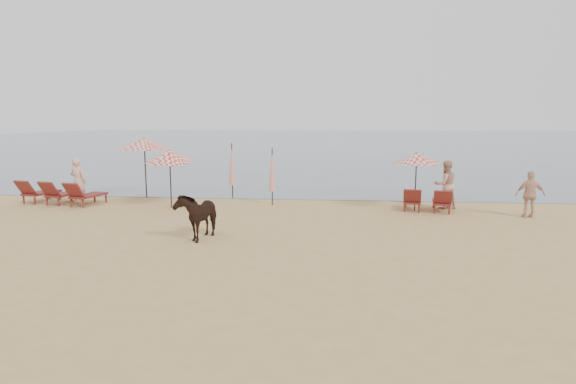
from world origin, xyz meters
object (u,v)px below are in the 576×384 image
Objects in this scene: umbrella_open_left_b at (170,156)px; umbrella_open_right at (417,158)px; umbrella_closed_left at (232,165)px; umbrella_closed_right at (272,170)px; lounger_cluster_right at (427,200)px; umbrella_open_left_a at (144,144)px; lounger_cluster_left at (60,193)px; cow at (198,215)px; beachgoer_left at (78,181)px; beachgoer_right_a at (445,185)px; beachgoer_right_b at (530,194)px.

umbrella_open_left_b is 1.06× the size of umbrella_open_right.
umbrella_open_left_b is 3.24m from umbrella_closed_left.
umbrella_closed_right is (3.89, 1.09, -0.63)m from umbrella_open_left_b.
umbrella_open_left_a is (-11.94, 2.25, 1.98)m from lounger_cluster_right.
umbrella_open_left_a is at bearing 48.39° from lounger_cluster_left.
lounger_cluster_left is 7.18m from umbrella_closed_left.
umbrella_closed_left reaches higher than lounger_cluster_right.
beachgoer_left reaches higher than cow.
beachgoer_right_a is 3.02m from beachgoer_right_b.
cow reaches higher than lounger_cluster_left.
beachgoer_right_a is (14.79, 0.50, -0.02)m from beachgoer_left.
lounger_cluster_left is at bearing -164.46° from umbrella_open_left_b.
umbrella_open_left_b is 0.97× the size of umbrella_closed_left.
beachgoer_left is (-4.05, 0.41, -1.09)m from umbrella_open_left_b.
cow reaches higher than lounger_cluster_right.
beachgoer_right_a is (6.86, -0.19, -0.48)m from umbrella_closed_right.
umbrella_open_left_b is at bearing -62.41° from umbrella_open_left_a.
lounger_cluster_left is at bearing -175.80° from umbrella_open_right.
umbrella_closed_right is 1.23× the size of beachgoer_right_a.
beachgoer_right_b is (10.90, 4.09, 0.13)m from cow.
umbrella_open_left_b reaches higher than beachgoer_right_a.
umbrella_open_left_b reaches higher than lounger_cluster_right.
umbrella_closed_right is (8.74, 0.69, 0.95)m from lounger_cluster_left.
lounger_cluster_right is 10.07m from umbrella_open_left_b.
lounger_cluster_left is 1.45× the size of umbrella_open_left_b.
beachgoer_right_b is (9.45, -1.73, -0.60)m from umbrella_closed_right.
beachgoer_left is (-2.04, -2.06, -1.44)m from umbrella_open_left_a.
umbrella_closed_right is (5.90, -1.38, -0.98)m from umbrella_open_left_a.
beachgoer_left is at bearing -171.32° from lounger_cluster_right.
lounger_cluster_left is at bearing 13.02° from beachgoer_left.
umbrella_closed_left is (3.93, 0.07, -0.90)m from umbrella_open_left_a.
umbrella_open_left_b reaches higher than cow.
umbrella_open_right is at bearing -22.35° from umbrella_open_left_a.
lounger_cluster_left is 5.11m from umbrella_open_left_b.
umbrella_open_left_a is 4.03m from umbrella_closed_left.
umbrella_closed_right is 1.39× the size of cow.
beachgoer_right_a is (12.75, -1.57, -1.46)m from umbrella_open_left_a.
lounger_cluster_right is at bearing -16.17° from umbrella_closed_left.
lounger_cluster_left is at bearing -171.23° from lounger_cluster_right.
umbrella_open_right is 5.69m from umbrella_closed_right.
beachgoer_right_b is at bearing -22.87° from umbrella_open_left_a.
beachgoer_right_a is at bearing -18.43° from umbrella_open_left_a.
umbrella_closed_right is at bearing -24.61° from umbrella_open_left_a.
umbrella_closed_right is (-6.04, 0.87, 1.00)m from lounger_cluster_right.
lounger_cluster_left is 1.79× the size of beachgoer_left.
umbrella_open_left_b is 5.48m from cow.
umbrella_open_left_a reaches higher than lounger_cluster_left.
beachgoer_right_a is (8.82, -1.64, -0.56)m from umbrella_closed_left.
lounger_cluster_right is at bearing 24.48° from beachgoer_right_a.
beachgoer_right_a is (10.75, 0.91, -1.11)m from umbrella_open_left_b.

